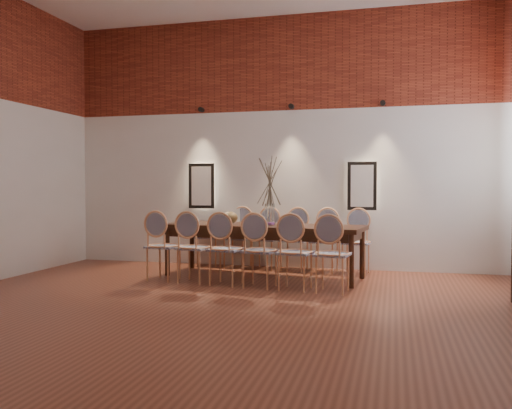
% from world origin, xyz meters
% --- Properties ---
extents(floor, '(7.00, 7.00, 0.02)m').
position_xyz_m(floor, '(0.00, 0.00, -0.01)').
color(floor, brown).
rests_on(floor, ground).
extents(wall_back, '(7.00, 0.10, 4.00)m').
position_xyz_m(wall_back, '(0.00, 3.55, 2.00)').
color(wall_back, silver).
rests_on(wall_back, ground).
extents(brick_band_back, '(7.00, 0.02, 1.50)m').
position_xyz_m(brick_band_back, '(0.00, 3.48, 3.25)').
color(brick_band_back, maroon).
rests_on(brick_band_back, ground).
extents(niche_left, '(0.36, 0.06, 0.66)m').
position_xyz_m(niche_left, '(-1.30, 3.45, 1.30)').
color(niche_left, '#FFEAC6').
rests_on(niche_left, wall_back).
extents(niche_right, '(0.36, 0.06, 0.66)m').
position_xyz_m(niche_right, '(1.30, 3.45, 1.30)').
color(niche_right, '#FFEAC6').
rests_on(niche_right, wall_back).
extents(spot_fixture_left, '(0.08, 0.10, 0.08)m').
position_xyz_m(spot_fixture_left, '(-1.30, 3.42, 2.55)').
color(spot_fixture_left, black).
rests_on(spot_fixture_left, wall_back).
extents(spot_fixture_mid, '(0.08, 0.10, 0.08)m').
position_xyz_m(spot_fixture_mid, '(0.20, 3.42, 2.55)').
color(spot_fixture_mid, black).
rests_on(spot_fixture_mid, wall_back).
extents(spot_fixture_right, '(0.08, 0.10, 0.08)m').
position_xyz_m(spot_fixture_right, '(1.60, 3.42, 2.55)').
color(spot_fixture_right, black).
rests_on(spot_fixture_right, wall_back).
extents(dining_table, '(2.94, 1.26, 0.75)m').
position_xyz_m(dining_table, '(-0.03, 2.48, 0.38)').
color(dining_table, '#36190C').
rests_on(dining_table, floor).
extents(chair_near_a, '(0.49, 0.49, 0.94)m').
position_xyz_m(chair_near_a, '(-1.30, 1.90, 0.47)').
color(chair_near_a, '#E9A46F').
rests_on(chair_near_a, floor).
extents(chair_near_b, '(0.49, 0.49, 0.94)m').
position_xyz_m(chair_near_b, '(-0.83, 1.84, 0.47)').
color(chair_near_b, '#E9A46F').
rests_on(chair_near_b, floor).
extents(chair_near_c, '(0.49, 0.49, 0.94)m').
position_xyz_m(chair_near_c, '(-0.36, 1.78, 0.47)').
color(chair_near_c, '#E9A46F').
rests_on(chair_near_c, floor).
extents(chair_near_d, '(0.49, 0.49, 0.94)m').
position_xyz_m(chair_near_d, '(0.11, 1.72, 0.47)').
color(chair_near_d, '#E9A46F').
rests_on(chair_near_d, floor).
extents(chair_near_e, '(0.49, 0.49, 0.94)m').
position_xyz_m(chair_near_e, '(0.58, 1.66, 0.47)').
color(chair_near_e, '#E9A46F').
rests_on(chair_near_e, floor).
extents(chair_near_f, '(0.49, 0.49, 0.94)m').
position_xyz_m(chair_near_f, '(1.05, 1.60, 0.47)').
color(chair_near_f, '#E9A46F').
rests_on(chair_near_f, floor).
extents(chair_far_a, '(0.49, 0.49, 0.94)m').
position_xyz_m(chair_far_a, '(-1.12, 3.36, 0.47)').
color(chair_far_a, '#E9A46F').
rests_on(chair_far_a, floor).
extents(chair_far_b, '(0.49, 0.49, 0.94)m').
position_xyz_m(chair_far_b, '(-0.65, 3.30, 0.47)').
color(chair_far_b, '#E9A46F').
rests_on(chair_far_b, floor).
extents(chair_far_c, '(0.49, 0.49, 0.94)m').
position_xyz_m(chair_far_c, '(-0.18, 3.24, 0.47)').
color(chair_far_c, '#E9A46F').
rests_on(chair_far_c, floor).
extents(chair_far_d, '(0.49, 0.49, 0.94)m').
position_xyz_m(chair_far_d, '(0.29, 3.18, 0.47)').
color(chair_far_d, '#E9A46F').
rests_on(chair_far_d, floor).
extents(chair_far_e, '(0.49, 0.49, 0.94)m').
position_xyz_m(chair_far_e, '(0.77, 3.13, 0.47)').
color(chair_far_e, '#E9A46F').
rests_on(chair_far_e, floor).
extents(chair_far_f, '(0.49, 0.49, 0.94)m').
position_xyz_m(chair_far_f, '(1.24, 3.07, 0.47)').
color(chair_far_f, '#E9A46F').
rests_on(chair_far_f, floor).
extents(vase, '(0.14, 0.14, 0.30)m').
position_xyz_m(vase, '(0.07, 2.47, 0.90)').
color(vase, silver).
rests_on(vase, dining_table).
extents(dried_branches, '(0.50, 0.50, 0.70)m').
position_xyz_m(dried_branches, '(0.07, 2.47, 1.35)').
color(dried_branches, '#493E2E').
rests_on(dried_branches, vase).
extents(bowl, '(0.24, 0.24, 0.18)m').
position_xyz_m(bowl, '(-0.53, 2.49, 0.84)').
color(bowl, brown).
rests_on(bowl, dining_table).
extents(book, '(0.28, 0.21, 0.03)m').
position_xyz_m(book, '(-0.08, 2.51, 0.77)').
color(book, '#7B2563').
rests_on(book, dining_table).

